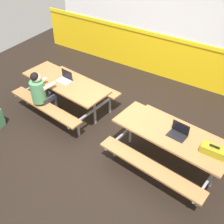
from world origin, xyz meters
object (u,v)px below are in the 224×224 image
object	(u,v)px
picnic_table_right	(170,140)
student_nearer	(41,92)
laptop_silver	(65,79)
toolbox_grey	(213,151)
laptop_dark	(178,133)
picnic_table_left	(66,88)

from	to	relation	value
picnic_table_right	student_nearer	size ratio (longest dim) A/B	1.79
picnic_table_right	laptop_silver	bearing A→B (deg)	172.99
laptop_silver	toolbox_grey	bearing A→B (deg)	-6.95
laptop_silver	picnic_table_right	bearing A→B (deg)	-7.01
laptop_silver	toolbox_grey	world-z (taller)	laptop_silver
laptop_silver	laptop_dark	distance (m)	2.80
picnic_table_left	laptop_dark	distance (m)	2.78
picnic_table_left	picnic_table_right	size ratio (longest dim) A/B	1.00
picnic_table_right	toolbox_grey	distance (m)	0.78
picnic_table_right	toolbox_grey	xyz separation A→B (m)	(0.74, -0.09, 0.23)
laptop_silver	toolbox_grey	xyz separation A→B (m)	(3.43, -0.42, 0.02)
picnic_table_left	picnic_table_right	distance (m)	2.67
picnic_table_left	toolbox_grey	xyz separation A→B (m)	(3.40, -0.38, 0.23)
picnic_table_left	laptop_dark	world-z (taller)	laptop_dark
picnic_table_right	laptop_silver	xyz separation A→B (m)	(-2.68, 0.33, 0.21)
picnic_table_right	student_nearer	distance (m)	2.88
laptop_dark	laptop_silver	bearing A→B (deg)	173.76
student_nearer	laptop_silver	distance (m)	0.61
laptop_silver	student_nearer	bearing A→B (deg)	-107.18
laptop_dark	picnic_table_left	bearing A→B (deg)	174.54
student_nearer	toolbox_grey	size ratio (longest dim) A/B	3.02
toolbox_grey	picnic_table_left	bearing A→B (deg)	173.68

